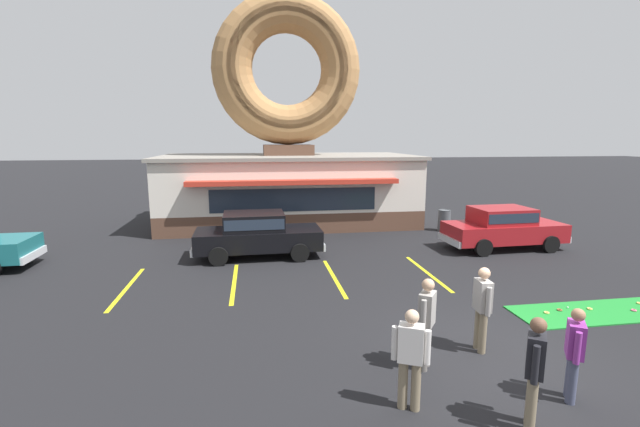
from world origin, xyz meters
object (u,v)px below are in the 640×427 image
at_px(pedestrian_blue_sweater_man, 574,351).
at_px(golf_ball, 568,307).
at_px(pedestrian_hooded_kid, 535,367).
at_px(car_red, 503,226).
at_px(pedestrian_clipboard_woman, 410,355).
at_px(pedestrian_beanie_man, 427,319).
at_px(pedestrian_leather_jacket_man, 482,305).
at_px(trash_bin, 444,220).
at_px(car_black, 257,233).

bearing_deg(pedestrian_blue_sweater_man, golf_ball, 51.76).
bearing_deg(pedestrian_hooded_kid, car_red, 60.51).
xyz_separation_m(car_red, pedestrian_hooded_kid, (-5.43, -9.60, 0.08)).
distance_m(pedestrian_clipboard_woman, pedestrian_beanie_man, 1.33).
distance_m(pedestrian_hooded_kid, pedestrian_leather_jacket_man, 2.31).
bearing_deg(pedestrian_hooded_kid, golf_ball, 46.18).
bearing_deg(golf_ball, trash_bin, 84.33).
relative_size(pedestrian_blue_sweater_man, pedestrian_hooded_kid, 0.92).
distance_m(golf_ball, pedestrian_clipboard_woman, 6.25).
distance_m(golf_ball, pedestrian_hooded_kid, 5.43).
height_order(car_red, pedestrian_clipboard_woman, pedestrian_clipboard_woman).
bearing_deg(car_black, pedestrian_blue_sweater_man, -62.15).
height_order(car_black, pedestrian_blue_sweater_man, car_black).
bearing_deg(pedestrian_blue_sweater_man, pedestrian_beanie_man, 146.46).
bearing_deg(pedestrian_clipboard_woman, trash_bin, 63.07).
height_order(pedestrian_hooded_kid, pedestrian_beanie_man, pedestrian_beanie_man).
distance_m(car_red, trash_bin, 3.45).
bearing_deg(car_red, pedestrian_clipboard_woman, -128.31).
distance_m(pedestrian_blue_sweater_man, trash_bin, 12.92).
xyz_separation_m(golf_ball, car_red, (1.72, 5.73, 0.82)).
bearing_deg(golf_ball, car_black, 141.67).
bearing_deg(car_black, trash_bin, 19.89).
height_order(golf_ball, pedestrian_beanie_man, pedestrian_beanie_man).
bearing_deg(pedestrian_blue_sweater_man, pedestrian_leather_jacket_man, 109.01).
relative_size(pedestrian_hooded_kid, pedestrian_clipboard_woman, 1.04).
bearing_deg(pedestrian_beanie_man, trash_bin, 63.72).
bearing_deg(pedestrian_beanie_man, golf_ball, 24.16).
bearing_deg(pedestrian_blue_sweater_man, car_black, 117.85).
distance_m(car_red, pedestrian_beanie_man, 10.03).
bearing_deg(car_red, pedestrian_blue_sweater_man, -115.65).
distance_m(golf_ball, pedestrian_beanie_man, 5.12).
distance_m(pedestrian_leather_jacket_man, pedestrian_clipboard_woman, 2.60).
relative_size(pedestrian_clipboard_woman, pedestrian_beanie_man, 0.96).
xyz_separation_m(golf_ball, car_black, (-7.58, 6.00, 0.82)).
bearing_deg(pedestrian_leather_jacket_man, pedestrian_clipboard_woman, -142.68).
height_order(pedestrian_clipboard_woman, pedestrian_beanie_man, pedestrian_beanie_man).
bearing_deg(pedestrian_hooded_kid, trash_bin, 70.38).
distance_m(pedestrian_blue_sweater_man, pedestrian_leather_jacket_man, 1.86).
bearing_deg(pedestrian_clipboard_woman, car_black, 103.87).
distance_m(car_red, pedestrian_blue_sweater_man, 10.08).
bearing_deg(pedestrian_clipboard_woman, pedestrian_hooded_kid, -23.16).
distance_m(golf_ball, pedestrian_blue_sweater_man, 4.35).
xyz_separation_m(pedestrian_beanie_man, trash_bin, (5.49, 11.12, -0.46)).
xyz_separation_m(golf_ball, trash_bin, (0.90, 9.06, 0.45)).
distance_m(pedestrian_hooded_kid, pedestrian_clipboard_woman, 1.75).
relative_size(car_red, pedestrian_leather_jacket_man, 2.67).
bearing_deg(pedestrian_leather_jacket_man, pedestrian_blue_sweater_man, -70.99).
height_order(car_black, pedestrian_beanie_man, pedestrian_beanie_man).
distance_m(car_red, pedestrian_hooded_kid, 11.03).
xyz_separation_m(pedestrian_leather_jacket_man, pedestrian_clipboard_woman, (-2.07, -1.58, -0.05)).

